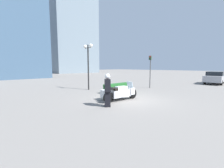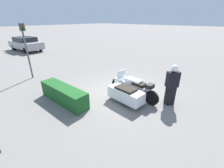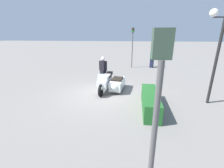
{
  "view_description": "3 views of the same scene",
  "coord_description": "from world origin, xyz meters",
  "px_view_note": "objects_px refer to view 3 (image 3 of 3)",
  "views": [
    {
      "loc": [
        -7.29,
        -6.4,
        2.11
      ],
      "look_at": [
        -1.18,
        0.3,
        1.06
      ],
      "focal_mm": 24.0,
      "sensor_mm": 36.0,
      "label": 1
    },
    {
      "loc": [
        -4.03,
        5.38,
        3.41
      ],
      "look_at": [
        0.1,
        0.58,
        0.62
      ],
      "focal_mm": 24.0,
      "sensor_mm": 36.0,
      "label": 2
    },
    {
      "loc": [
        7.5,
        1.63,
        3.08
      ],
      "look_at": [
        0.1,
        0.48,
        0.64
      ],
      "focal_mm": 24.0,
      "sensor_mm": 36.0,
      "label": 3
    }
  ],
  "objects_px": {
    "officer_rider": "(103,69)",
    "pedestrian_bystander": "(152,58)",
    "police_motorcycle": "(112,83)",
    "traffic_light_near": "(157,105)",
    "twin_lamp_post": "(222,36)",
    "hedge_bush_curbside": "(150,101)",
    "traffic_light_far": "(133,42)"
  },
  "relations": [
    {
      "from": "officer_rider",
      "to": "pedestrian_bystander",
      "type": "height_order",
      "value": "pedestrian_bystander"
    },
    {
      "from": "police_motorcycle",
      "to": "traffic_light_near",
      "type": "xyz_separation_m",
      "value": [
        6.05,
        1.6,
        1.64
      ]
    },
    {
      "from": "pedestrian_bystander",
      "to": "twin_lamp_post",
      "type": "bearing_deg",
      "value": -57.67
    },
    {
      "from": "officer_rider",
      "to": "pedestrian_bystander",
      "type": "relative_size",
      "value": 0.96
    },
    {
      "from": "police_motorcycle",
      "to": "hedge_bush_curbside",
      "type": "distance_m",
      "value": 2.81
    },
    {
      "from": "hedge_bush_curbside",
      "to": "twin_lamp_post",
      "type": "relative_size",
      "value": 0.65
    },
    {
      "from": "hedge_bush_curbside",
      "to": "twin_lamp_post",
      "type": "distance_m",
      "value": 4.03
    },
    {
      "from": "hedge_bush_curbside",
      "to": "traffic_light_far",
      "type": "height_order",
      "value": "traffic_light_far"
    },
    {
      "from": "traffic_light_near",
      "to": "traffic_light_far",
      "type": "distance_m",
      "value": 12.95
    },
    {
      "from": "police_motorcycle",
      "to": "pedestrian_bystander",
      "type": "xyz_separation_m",
      "value": [
        -7.21,
        2.9,
        0.45
      ]
    },
    {
      "from": "pedestrian_bystander",
      "to": "traffic_light_near",
      "type": "bearing_deg",
      "value": -76.18
    },
    {
      "from": "traffic_light_near",
      "to": "traffic_light_far",
      "type": "height_order",
      "value": "traffic_light_far"
    },
    {
      "from": "hedge_bush_curbside",
      "to": "traffic_light_near",
      "type": "xyz_separation_m",
      "value": [
        4.05,
        -0.38,
        1.74
      ]
    },
    {
      "from": "police_motorcycle",
      "to": "pedestrian_bystander",
      "type": "relative_size",
      "value": 1.46
    },
    {
      "from": "traffic_light_near",
      "to": "pedestrian_bystander",
      "type": "xyz_separation_m",
      "value": [
        -13.26,
        1.3,
        -1.19
      ]
    },
    {
      "from": "twin_lamp_post",
      "to": "traffic_light_near",
      "type": "relative_size",
      "value": 1.3
    },
    {
      "from": "twin_lamp_post",
      "to": "traffic_light_near",
      "type": "bearing_deg",
      "value": -31.81
    },
    {
      "from": "twin_lamp_post",
      "to": "traffic_light_near",
      "type": "distance_m",
      "value": 6.09
    },
    {
      "from": "hedge_bush_curbside",
      "to": "twin_lamp_post",
      "type": "height_order",
      "value": "twin_lamp_post"
    },
    {
      "from": "officer_rider",
      "to": "hedge_bush_curbside",
      "type": "distance_m",
      "value": 4.62
    },
    {
      "from": "traffic_light_far",
      "to": "pedestrian_bystander",
      "type": "distance_m",
      "value": 2.53
    },
    {
      "from": "twin_lamp_post",
      "to": "hedge_bush_curbside",
      "type": "bearing_deg",
      "value": -69.28
    },
    {
      "from": "traffic_light_far",
      "to": "pedestrian_bystander",
      "type": "bearing_deg",
      "value": 96.46
    },
    {
      "from": "police_motorcycle",
      "to": "traffic_light_near",
      "type": "distance_m",
      "value": 6.47
    },
    {
      "from": "hedge_bush_curbside",
      "to": "police_motorcycle",
      "type": "bearing_deg",
      "value": -135.21
    },
    {
      "from": "hedge_bush_curbside",
      "to": "traffic_light_near",
      "type": "distance_m",
      "value": 4.43
    },
    {
      "from": "hedge_bush_curbside",
      "to": "twin_lamp_post",
      "type": "xyz_separation_m",
      "value": [
        -1.05,
        2.79,
        2.71
      ]
    },
    {
      "from": "traffic_light_near",
      "to": "traffic_light_far",
      "type": "relative_size",
      "value": 0.84
    },
    {
      "from": "twin_lamp_post",
      "to": "pedestrian_bystander",
      "type": "distance_m",
      "value": 8.64
    },
    {
      "from": "police_motorcycle",
      "to": "hedge_bush_curbside",
      "type": "height_order",
      "value": "police_motorcycle"
    },
    {
      "from": "officer_rider",
      "to": "traffic_light_far",
      "type": "relative_size",
      "value": 0.46
    },
    {
      "from": "police_motorcycle",
      "to": "hedge_bush_curbside",
      "type": "bearing_deg",
      "value": 49.68
    }
  ]
}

